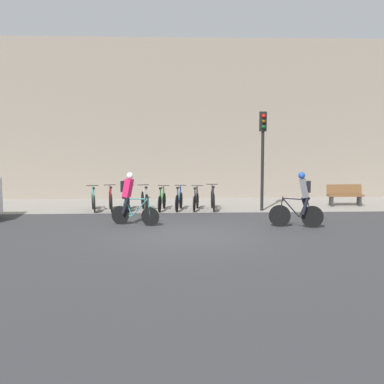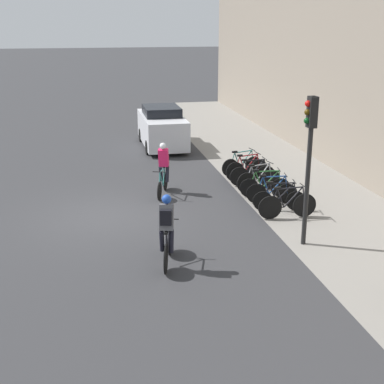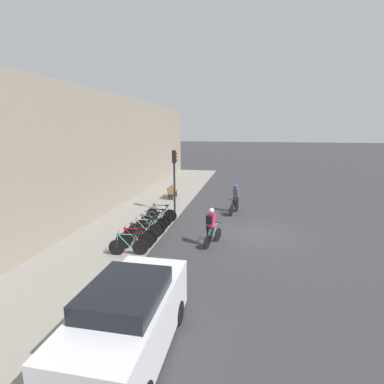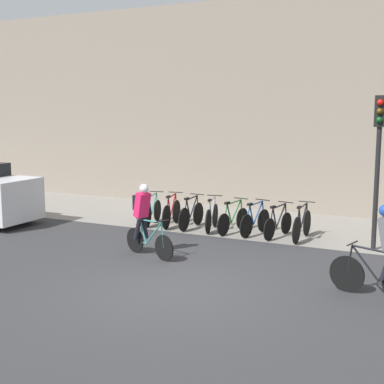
# 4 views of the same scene
# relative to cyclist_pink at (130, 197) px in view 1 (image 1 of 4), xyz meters

# --- Properties ---
(ground) EXTENTS (200.00, 200.00, 0.00)m
(ground) POSITION_rel_cyclist_pink_xyz_m (1.82, -2.01, -0.95)
(ground) COLOR #333335
(kerb_strip) EXTENTS (44.00, 4.50, 0.01)m
(kerb_strip) POSITION_rel_cyclist_pink_xyz_m (1.82, 4.74, -0.94)
(kerb_strip) COLOR gray
(kerb_strip) RESTS_ON ground
(building_facade) EXTENTS (44.00, 0.60, 7.30)m
(building_facade) POSITION_rel_cyclist_pink_xyz_m (1.82, 7.29, 2.70)
(building_facade) COLOR gray
(building_facade) RESTS_ON ground
(cyclist_pink) EXTENTS (1.61, 0.67, 1.75)m
(cyclist_pink) POSITION_rel_cyclist_pink_xyz_m (0.00, 0.00, 0.00)
(cyclist_pink) COLOR black
(cyclist_pink) RESTS_ON ground
(cyclist_grey) EXTENTS (1.70, 0.60, 1.80)m
(cyclist_grey) POSITION_rel_cyclist_pink_xyz_m (5.56, -0.76, -0.00)
(cyclist_grey) COLOR black
(cyclist_grey) RESTS_ON ground
(parked_bike_0) EXTENTS (0.49, 1.62, 0.97)m
(parked_bike_0) POSITION_rel_cyclist_pink_xyz_m (-1.62, 3.21, -0.55)
(parked_bike_0) COLOR black
(parked_bike_0) RESTS_ON ground
(parked_bike_1) EXTENTS (0.46, 1.66, 0.99)m
(parked_bike_1) POSITION_rel_cyclist_pink_xyz_m (-0.96, 3.21, -0.53)
(parked_bike_1) COLOR black
(parked_bike_1) RESTS_ON ground
(parked_bike_2) EXTENTS (0.46, 1.67, 0.98)m
(parked_bike_2) POSITION_rel_cyclist_pink_xyz_m (-0.29, 3.21, -0.54)
(parked_bike_2) COLOR black
(parked_bike_2) RESTS_ON ground
(parked_bike_3) EXTENTS (0.49, 1.64, 0.98)m
(parked_bike_3) POSITION_rel_cyclist_pink_xyz_m (0.38, 3.21, -0.54)
(parked_bike_3) COLOR black
(parked_bike_3) RESTS_ON ground
(parked_bike_4) EXTENTS (0.46, 1.65, 0.95)m
(parked_bike_4) POSITION_rel_cyclist_pink_xyz_m (1.05, 3.21, -0.56)
(parked_bike_4) COLOR black
(parked_bike_4) RESTS_ON ground
(parked_bike_5) EXTENTS (0.48, 1.60, 0.96)m
(parked_bike_5) POSITION_rel_cyclist_pink_xyz_m (1.72, 3.21, -0.55)
(parked_bike_5) COLOR black
(parked_bike_5) RESTS_ON ground
(parked_bike_6) EXTENTS (0.47, 1.61, 0.94)m
(parked_bike_6) POSITION_rel_cyclist_pink_xyz_m (2.38, 3.21, -0.56)
(parked_bike_6) COLOR black
(parked_bike_6) RESTS_ON ground
(parked_bike_7) EXTENTS (0.46, 1.78, 0.99)m
(parked_bike_7) POSITION_rel_cyclist_pink_xyz_m (3.05, 3.21, -0.53)
(parked_bike_7) COLOR black
(parked_bike_7) RESTS_ON ground
(traffic_light_pole) EXTENTS (0.26, 0.30, 3.84)m
(traffic_light_pole) POSITION_rel_cyclist_pink_xyz_m (4.96, 2.92, 1.71)
(traffic_light_pole) COLOR black
(traffic_light_pole) RESTS_ON ground
(bench) EXTENTS (1.47, 0.44, 0.89)m
(bench) POSITION_rel_cyclist_pink_xyz_m (8.65, 4.08, -0.48)
(bench) COLOR brown
(bench) RESTS_ON ground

